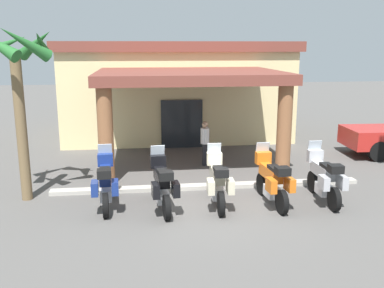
# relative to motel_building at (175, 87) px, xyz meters

# --- Properties ---
(ground_plane) EXTENTS (80.00, 80.00, 0.00)m
(ground_plane) POSITION_rel_motel_building_xyz_m (0.01, -10.39, -2.33)
(ground_plane) COLOR #514F4C
(motel_building) EXTENTS (10.85, 12.34, 4.56)m
(motel_building) POSITION_rel_motel_building_xyz_m (0.00, 0.00, 0.00)
(motel_building) COLOR beige
(motel_building) RESTS_ON ground_plane
(motorcycle_blue) EXTENTS (0.72, 2.21, 1.61)m
(motorcycle_blue) POSITION_rel_motel_building_xyz_m (-2.79, -10.10, -1.63)
(motorcycle_blue) COLOR black
(motorcycle_blue) RESTS_ON ground_plane
(motorcycle_black) EXTENTS (0.74, 2.21, 1.61)m
(motorcycle_black) POSITION_rel_motel_building_xyz_m (-1.25, -10.45, -1.63)
(motorcycle_black) COLOR black
(motorcycle_black) RESTS_ON ground_plane
(motorcycle_cream) EXTENTS (0.72, 2.21, 1.61)m
(motorcycle_cream) POSITION_rel_motel_building_xyz_m (0.29, -10.36, -1.63)
(motorcycle_cream) COLOR black
(motorcycle_cream) RESTS_ON ground_plane
(motorcycle_orange) EXTENTS (0.73, 2.21, 1.61)m
(motorcycle_orange) POSITION_rel_motel_building_xyz_m (1.83, -10.43, -1.63)
(motorcycle_orange) COLOR black
(motorcycle_orange) RESTS_ON ground_plane
(motorcycle_silver) EXTENTS (0.71, 2.21, 1.61)m
(motorcycle_silver) POSITION_rel_motel_building_xyz_m (3.37, -10.40, -1.63)
(motorcycle_silver) COLOR black
(motorcycle_silver) RESTS_ON ground_plane
(pedestrian) EXTENTS (0.32, 0.49, 1.66)m
(pedestrian) POSITION_rel_motel_building_xyz_m (0.58, -6.16, -1.37)
(pedestrian) COLOR black
(pedestrian) RESTS_ON ground_plane
(palm_tree_roadside) EXTENTS (2.24, 2.28, 4.97)m
(palm_tree_roadside) POSITION_rel_motel_building_xyz_m (-5.11, -9.19, 1.50)
(palm_tree_roadside) COLOR brown
(palm_tree_roadside) RESTS_ON ground_plane
(curb_strip) EXTENTS (9.70, 0.36, 0.12)m
(curb_strip) POSITION_rel_motel_building_xyz_m (0.29, -8.84, -2.27)
(curb_strip) COLOR #ADA89E
(curb_strip) RESTS_ON ground_plane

